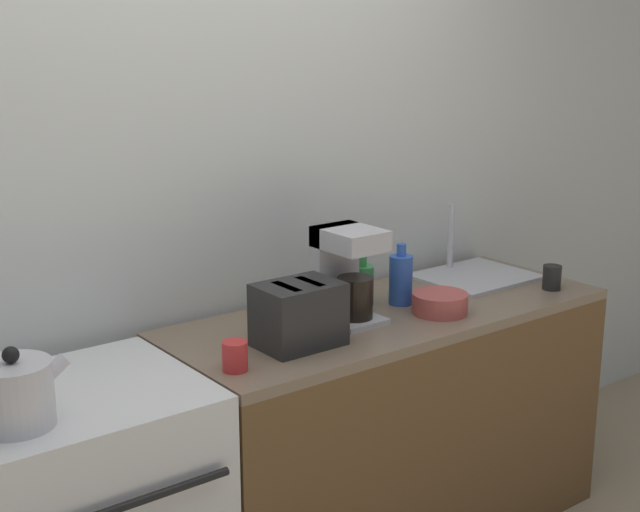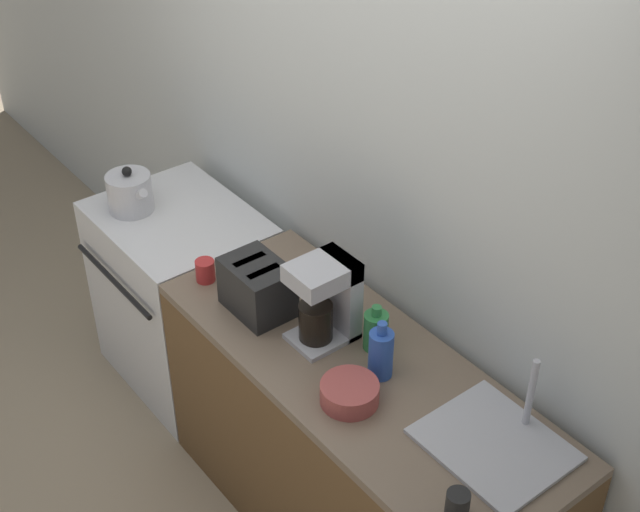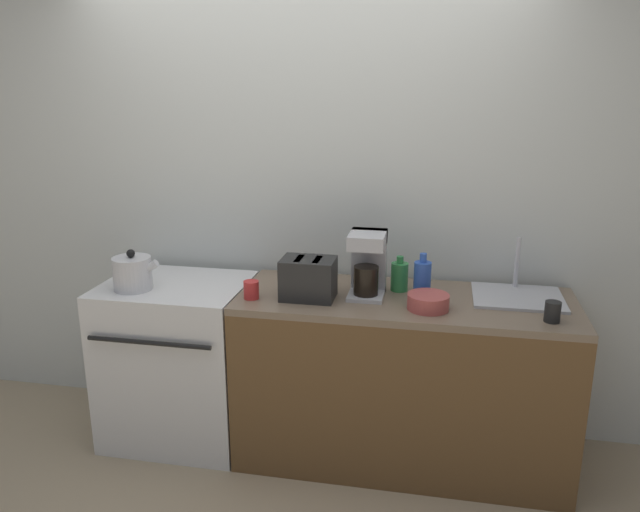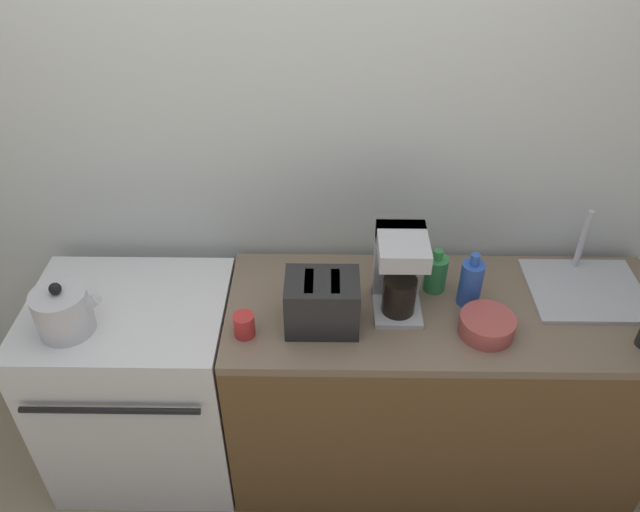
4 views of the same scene
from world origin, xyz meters
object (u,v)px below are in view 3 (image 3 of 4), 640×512
Objects in this scene: coffee_maker at (368,262)px; bowl at (428,302)px; toaster at (308,278)px; cup_red at (251,290)px; stove at (179,359)px; cup_black at (552,312)px; bottle_green at (399,276)px; bottle_blue at (422,279)px; kettle at (133,273)px.

coffee_maker is 1.65× the size of bowl.
toaster is 0.29m from cup_red.
toaster is (0.76, -0.08, 0.54)m from stove.
coffee_maker is 0.90m from cup_black.
bowl reaches higher than stove.
toaster is 1.45× the size of bottle_green.
stove is at bearing -173.92° from bottle_green.
bottle_blue is (0.56, 0.13, -0.01)m from toaster.
cup_red is at bearing -1.58° from kettle.
bottle_green is (1.36, 0.25, -0.01)m from kettle.
bottle_blue reaches higher than cup_red.
cup_black is (1.15, -0.09, -0.06)m from toaster.
coffee_maker reaches higher than bottle_blue.
kettle reaches higher than cup_red.
coffee_maker is 0.21m from bottle_green.
kettle is at bearing -177.35° from toaster.
kettle is 1.38m from bottle_green.
toaster is 0.31m from coffee_maker.
toaster reaches higher than stove.
cup_black is (0.71, -0.30, -0.03)m from bottle_green.
stove is 1.42m from bottle_blue.
cup_black is at bearing -22.94° from bottle_green.
bottle_green is 0.14m from bottle_blue.
coffee_maker reaches higher than toaster.
stove is 0.70m from cup_red.
coffee_maker is at bearing -176.91° from bottle_blue.
toaster is 0.60m from bowl.
stove is 4.93× the size of bottle_green.
stove is 2.74× the size of coffee_maker.
bottle_blue is (0.27, 0.01, -0.08)m from coffee_maker.
coffee_maker is (0.28, 0.11, 0.07)m from toaster.
kettle is (-0.17, -0.12, 0.53)m from stove.
kettle reaches higher than toaster.
toaster reaches higher than bowl.
coffee_maker is at bearing -148.55° from bottle_green.
coffee_maker reaches higher than bowl.
bottle_blue is at bearing 12.66° from cup_red.
bottle_green is at bearing 20.51° from cup_red.
kettle is 1.52m from bowl.
stove is 0.93m from toaster.
cup_red is (-0.28, -0.06, -0.06)m from toaster.
stove is 1.21m from coffee_maker.
bottle_green is 1.92× the size of cup_black.
stove is 9.97× the size of cup_red.
toaster is 0.57m from bottle_blue.
bottle_green is 0.77m from cup_black.
bowl is at bearing -26.07° from coffee_maker.
kettle is 0.92m from toaster.
bottle_green is 0.80× the size of bottle_blue.
coffee_maker is at bearing 1.76° from stove.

